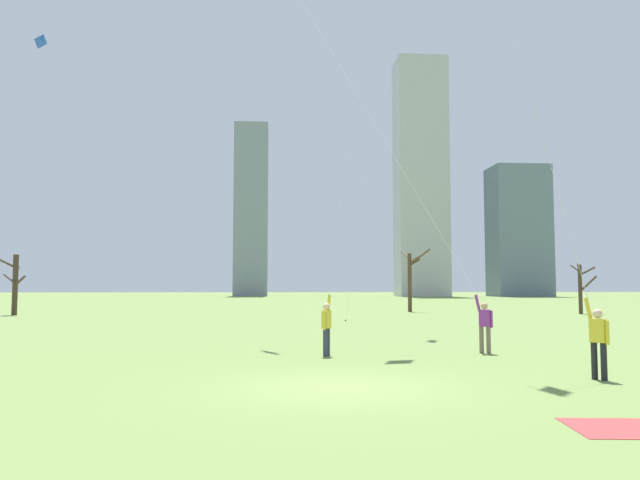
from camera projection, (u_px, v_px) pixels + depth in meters
ground_plane at (340, 387)px, 13.15m from camera, size 400.00×400.00×0.00m
kite_flyer_far_back_pink at (338, 226)px, 20.30m from camera, size 2.81×5.19×16.26m
kite_flyer_midfield_left_teal at (414, 201)px, 21.94m from camera, size 7.20×8.08×17.29m
kite_flyer_midfield_right_yellow at (559, 199)px, 15.58m from camera, size 1.96×6.34×18.24m
distant_kite_high_overhead_blue at (30, 70)px, 32.53m from camera, size 1.61×7.76×15.78m
bare_tree_rightmost at (411, 278)px, 51.92m from camera, size 2.13×2.54×5.26m
bare_tree_right_of_center at (581, 286)px, 47.54m from camera, size 1.84×2.05×3.90m
bare_tree_leftmost at (15, 282)px, 45.58m from camera, size 2.55×2.39×4.45m
skyline_mid_tower_left at (421, 177)px, 131.22m from camera, size 10.38×8.54×50.30m
skyline_short_annex at (251, 210)px, 134.67m from camera, size 7.19×7.57×37.20m
skyline_squat_block at (518, 231)px, 128.10m from camera, size 11.27×8.91×26.81m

